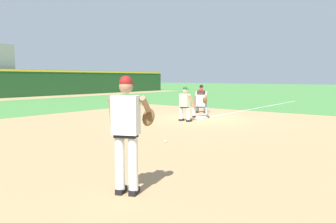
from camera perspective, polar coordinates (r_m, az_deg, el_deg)
name	(u,v)px	position (r m, az deg, el deg)	size (l,w,h in m)	color
ground_plane	(202,119)	(14.67, 5.91, -1.26)	(160.00, 160.00, 0.00)	#47843D
infield_dirt_patch	(182,138)	(9.91, 2.50, -4.69)	(18.00, 18.00, 0.01)	tan
foul_line_stripe	(262,107)	(20.88, 16.01, 0.71)	(13.91, 0.10, 0.00)	white
first_base_bag	(202,118)	(14.67, 5.91, -1.08)	(0.38, 0.38, 0.09)	white
baseball	(165,141)	(9.28, -0.48, -5.20)	(0.07, 0.07, 0.07)	white
pitcher	(128,128)	(5.12, -7.00, -2.80)	(0.83, 0.59, 1.86)	black
first_baseman	(201,102)	(14.93, 5.76, 1.69)	(0.84, 0.99, 1.34)	black
baserunner	(185,103)	(13.65, 2.97, 1.57)	(0.47, 0.61, 1.46)	black
umpire	(201,98)	(17.03, 5.81, 2.41)	(0.61, 0.67, 1.46)	black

